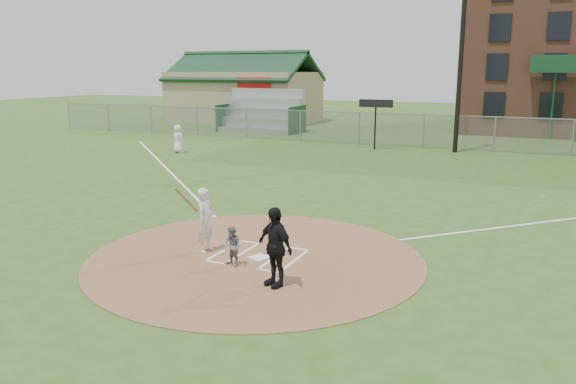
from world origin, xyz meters
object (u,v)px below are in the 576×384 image
at_px(home_plate, 259,257).
at_px(umpire, 275,247).
at_px(batter_at_plate, 206,220).
at_px(ondeck_player, 178,139).
at_px(catcher, 232,246).

distance_m(home_plate, umpire, 2.06).
bearing_deg(home_plate, umpire, -52.58).
bearing_deg(batter_at_plate, umpire, -28.19).
height_order(umpire, batter_at_plate, batter_at_plate).
bearing_deg(ondeck_player, umpire, 148.47).
xyz_separation_m(home_plate, ondeck_player, (-12.45, 14.44, 0.76)).
bearing_deg(batter_at_plate, ondeck_player, 127.04).
relative_size(home_plate, ondeck_player, 0.27).
xyz_separation_m(umpire, batter_at_plate, (-2.63, 1.41, -0.04)).
relative_size(umpire, ondeck_player, 1.12).
xyz_separation_m(home_plate, batter_at_plate, (-1.50, -0.07, 0.83)).
bearing_deg(catcher, batter_at_plate, 168.29).
distance_m(catcher, umpire, 1.67).
bearing_deg(catcher, ondeck_player, 147.59).
bearing_deg(batter_at_plate, home_plate, 2.72).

